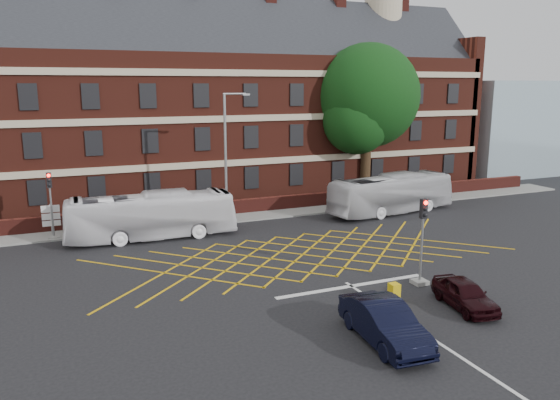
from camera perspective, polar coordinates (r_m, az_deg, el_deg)
name	(u,v)px	position (r m, az deg, el deg)	size (l,w,h in m)	color
ground	(319,265)	(29.95, 4.05, -6.77)	(120.00, 120.00, 0.00)	black
victorian_building	(208,105)	(49.06, -7.49, 9.79)	(51.00, 12.17, 20.40)	#511D14
boundary_wall	(240,207)	(41.37, -4.16, -0.72)	(56.00, 0.50, 1.10)	#511B15
far_pavement	(245,216)	(40.56, -3.69, -1.68)	(60.00, 3.00, 0.12)	slate
glass_block	(506,127)	(66.09, 22.54, 7.06)	(14.00, 10.00, 10.00)	#99B2BF
box_junction_hatching	(303,254)	(31.65, 2.40, -5.70)	(11.50, 0.12, 0.02)	#CC990C
stop_line	(351,286)	(27.07, 7.47, -8.90)	(8.00, 0.30, 0.02)	silver
centre_line	(439,343)	(22.20, 16.25, -14.15)	(0.15, 14.00, 0.02)	silver
bus_left	(151,216)	(35.44, -13.31, -1.63)	(2.48, 10.60, 2.95)	white
bus_right	(392,194)	(42.25, 11.59, 0.63)	(2.48, 10.62, 2.96)	silver
car_navy	(385,323)	(21.51, 10.87, -12.47)	(1.67, 4.79, 1.58)	black
car_maroon	(465,294)	(25.52, 18.76, -9.28)	(1.51, 3.75, 1.28)	black
deciduous_tree	(367,103)	(48.32, 9.08, 9.97)	(8.95, 8.95, 13.14)	black
traffic_light_near	(421,250)	(27.45, 14.56, -5.04)	(0.70, 0.70, 4.27)	slate
traffic_light_far	(52,212)	(37.13, -22.74, -1.18)	(0.70, 0.70, 4.27)	slate
street_lamp	(227,182)	(37.11, -5.56, 1.86)	(2.25, 1.00, 9.08)	slate
direction_signs	(51,217)	(37.62, -22.81, -1.62)	(1.10, 0.16, 2.20)	gray
utility_cabinet	(394,293)	(25.33, 11.82, -9.50)	(0.42, 0.45, 0.89)	gold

